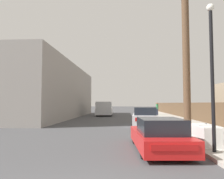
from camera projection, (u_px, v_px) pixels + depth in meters
sidewalk_curb at (164, 117)px, 26.08m from camera, size 4.20×63.00×0.12m
discarded_fridge at (206, 135)px, 8.49m from camera, size 0.71×1.70×0.78m
parked_sports_car_red at (159, 136)px, 8.02m from camera, size 1.96×4.25×1.19m
car_parked_mid at (145, 117)px, 16.81m from camera, size 2.12×4.56×1.43m
pickup_truck at (104, 109)px, 29.71m from camera, size 2.20×5.48×1.92m
utility_pole at (186, 55)px, 11.49m from camera, size 1.80×0.37×8.11m
street_lamp at (212, 65)px, 7.40m from camera, size 0.26×0.26×5.04m
wooden_fence at (183, 110)px, 24.85m from camera, size 0.08×43.96×1.66m
building_left_block at (48, 92)px, 26.50m from camera, size 7.00×22.33×6.25m
pedestrian at (157, 109)px, 29.88m from camera, size 0.34×0.34×1.70m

